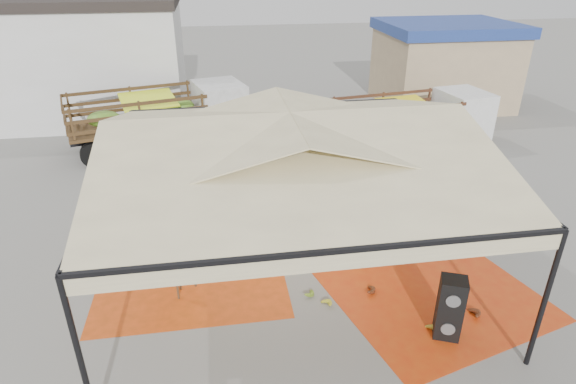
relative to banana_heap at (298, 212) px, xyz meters
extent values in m
plane|color=slate|center=(-0.51, -1.70, -0.56)|extent=(90.00, 90.00, 0.00)
cylinder|color=black|center=(-4.51, -5.70, 0.94)|extent=(0.10, 0.10, 3.00)
cylinder|color=black|center=(3.49, -5.70, 0.94)|extent=(0.10, 0.10, 3.00)
cylinder|color=black|center=(-4.51, 2.30, 0.94)|extent=(0.10, 0.10, 3.00)
cylinder|color=black|center=(3.49, 2.30, 0.94)|extent=(0.10, 0.10, 3.00)
pyramid|color=beige|center=(-0.51, -1.70, 2.94)|extent=(8.00, 8.00, 1.00)
cube|color=black|center=(-0.51, -1.70, 2.44)|extent=(8.00, 8.00, 0.08)
cube|color=beige|center=(-0.51, -1.70, 2.26)|extent=(8.00, 8.00, 0.36)
cube|color=silver|center=(-10.51, 12.30, 1.94)|extent=(14.00, 6.00, 5.00)
cube|color=black|center=(-10.51, 12.30, 4.64)|extent=(14.30, 6.30, 0.40)
cube|color=tan|center=(9.49, 11.30, 1.24)|extent=(6.00, 5.00, 3.60)
cube|color=navy|center=(9.49, 11.30, 3.29)|extent=(6.30, 5.30, 0.50)
cube|color=#DC4A14|center=(-2.96, -1.59, -0.55)|extent=(4.49, 4.28, 0.01)
cube|color=#C34712|center=(2.53, -3.13, -0.55)|extent=(5.51, 5.66, 0.01)
ellipsoid|color=#437418|center=(0.00, 0.00, 0.00)|extent=(6.00, 5.30, 1.12)
ellipsoid|color=gold|center=(1.97, -4.63, -0.44)|extent=(0.55, 0.47, 0.23)
ellipsoid|color=gold|center=(0.01, -3.45, -0.47)|extent=(0.51, 0.48, 0.18)
ellipsoid|color=#592914|center=(1.10, -3.11, -0.45)|extent=(0.59, 0.54, 0.22)
ellipsoid|color=#5D2915|center=(3.09, -4.27, -0.44)|extent=(0.51, 0.42, 0.23)
ellipsoid|color=#567E1A|center=(-0.31, -2.98, -0.46)|extent=(0.55, 0.53, 0.19)
ellipsoid|color=#367919|center=(-1.93, -0.84, 2.06)|extent=(0.24, 0.24, 0.20)
ellipsoid|color=#367919|center=(-0.43, -0.84, 2.06)|extent=(0.24, 0.24, 0.20)
cube|color=black|center=(2.28, -4.72, -0.20)|extent=(0.64, 0.61, 0.71)
cube|color=black|center=(2.28, -4.72, 0.50)|extent=(0.64, 0.61, 0.71)
imported|color=gray|center=(-1.18, 3.42, 0.24)|extent=(0.68, 0.57, 1.60)
cube|color=#51351B|center=(-5.13, 7.10, 0.52)|extent=(5.55, 3.60, 0.12)
cube|color=white|center=(-1.87, 7.98, 0.62)|extent=(2.36, 2.65, 2.35)
cylinder|color=black|center=(-6.64, 5.64, -0.10)|extent=(0.97, 0.54, 0.92)
cylinder|color=black|center=(-7.18, 7.61, -0.10)|extent=(0.97, 0.54, 0.92)
cylinder|color=black|center=(-3.48, 6.49, -0.10)|extent=(0.97, 0.54, 0.92)
cylinder|color=black|center=(-4.02, 8.46, -0.10)|extent=(0.97, 0.54, 0.92)
cylinder|color=black|center=(-1.80, 6.94, -0.10)|extent=(0.97, 0.54, 0.92)
cylinder|color=black|center=(-2.34, 8.92, -0.10)|extent=(0.97, 0.54, 0.92)
ellipsoid|color=#4C7318|center=(-5.13, 7.10, 1.03)|extent=(4.43, 2.84, 0.72)
cube|color=#DCF21A|center=(-4.64, 7.24, 1.44)|extent=(2.51, 2.50, 0.25)
cube|color=#542C1C|center=(4.82, 5.40, 0.42)|extent=(4.95, 2.84, 0.11)
cube|color=white|center=(7.87, 5.87, 0.52)|extent=(1.98, 2.29, 2.15)
cylinder|color=black|center=(3.30, 4.22, -0.14)|extent=(0.87, 0.41, 0.84)
cylinder|color=black|center=(3.01, 6.06, -0.14)|extent=(0.87, 0.41, 0.84)
cylinder|color=black|center=(6.26, 4.68, -0.14)|extent=(0.87, 0.41, 0.84)
cylinder|color=black|center=(5.97, 6.52, -0.14)|extent=(0.87, 0.41, 0.84)
cylinder|color=black|center=(7.83, 4.92, -0.14)|extent=(0.87, 0.41, 0.84)
cylinder|color=black|center=(7.54, 6.77, -0.14)|extent=(0.87, 0.41, 0.84)
ellipsoid|color=#5B831B|center=(4.82, 5.40, 0.89)|extent=(3.95, 2.24, 0.65)
cube|color=yellow|center=(5.28, 5.47, 1.26)|extent=(2.13, 2.13, 0.23)
camera|label=1|loc=(-2.16, -11.73, 6.58)|focal=30.00mm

